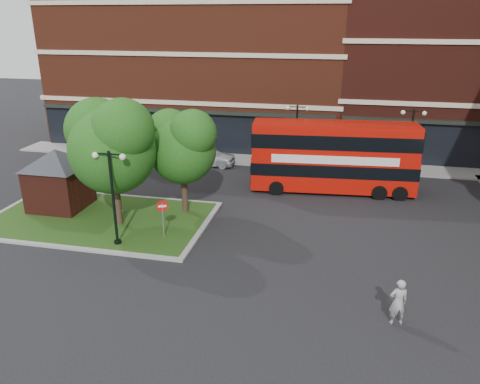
% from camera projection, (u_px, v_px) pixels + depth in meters
% --- Properties ---
extents(ground, '(120.00, 120.00, 0.00)m').
position_uv_depth(ground, '(221.00, 259.00, 22.56)').
color(ground, black).
rests_on(ground, ground).
extents(pavement_far, '(44.00, 3.00, 0.12)m').
position_uv_depth(pavement_far, '(273.00, 161.00, 37.63)').
color(pavement_far, slate).
rests_on(pavement_far, ground).
extents(terrace_far_left, '(26.00, 12.00, 14.00)m').
position_uv_depth(terrace_far_left, '(202.00, 62.00, 43.65)').
color(terrace_far_left, '#612717').
rests_on(terrace_far_left, ground).
extents(terrace_far_right, '(18.00, 12.00, 16.00)m').
position_uv_depth(terrace_far_right, '(455.00, 55.00, 38.90)').
color(terrace_far_right, '#471911').
rests_on(terrace_far_right, ground).
extents(traffic_island, '(12.60, 7.60, 0.15)m').
position_uv_depth(traffic_island, '(100.00, 219.00, 26.88)').
color(traffic_island, gray).
rests_on(traffic_island, ground).
extents(kiosk, '(6.51, 6.51, 3.60)m').
position_uv_depth(kiosk, '(58.00, 173.00, 27.60)').
color(kiosk, '#471911').
rests_on(kiosk, traffic_island).
extents(tree_island_west, '(5.40, 4.71, 7.21)m').
position_uv_depth(tree_island_west, '(111.00, 142.00, 24.55)').
color(tree_island_west, '#2D2116').
rests_on(tree_island_west, ground).
extents(tree_island_east, '(4.46, 3.90, 6.29)m').
position_uv_depth(tree_island_east, '(181.00, 143.00, 26.41)').
color(tree_island_east, '#2D2116').
rests_on(tree_island_east, ground).
extents(lamp_island, '(1.72, 0.36, 5.00)m').
position_uv_depth(lamp_island, '(113.00, 194.00, 22.85)').
color(lamp_island, black).
rests_on(lamp_island, ground).
extents(lamp_far_left, '(1.72, 0.36, 5.00)m').
position_uv_depth(lamp_far_left, '(296.00, 134.00, 34.43)').
color(lamp_far_left, black).
rests_on(lamp_far_left, ground).
extents(lamp_far_right, '(1.72, 0.36, 5.00)m').
position_uv_depth(lamp_far_right, '(410.00, 140.00, 32.83)').
color(lamp_far_right, black).
rests_on(lamp_far_right, ground).
extents(bus, '(10.74, 3.30, 4.04)m').
position_uv_depth(bus, '(334.00, 153.00, 30.44)').
color(bus, '#B31007').
rests_on(bus, ground).
extents(woman, '(0.78, 0.60, 1.90)m').
position_uv_depth(woman, '(398.00, 302.00, 17.47)').
color(woman, gray).
rests_on(woman, ground).
extents(car_silver, '(4.63, 1.95, 1.57)m').
position_uv_depth(car_silver, '(206.00, 155.00, 36.54)').
color(car_silver, silver).
rests_on(car_silver, ground).
extents(car_white, '(4.37, 2.02, 1.39)m').
position_uv_depth(car_white, '(381.00, 162.00, 35.28)').
color(car_white, silver).
rests_on(car_white, ground).
extents(no_entry_sign, '(0.56, 0.29, 2.14)m').
position_uv_depth(no_entry_sign, '(163.00, 212.00, 24.10)').
color(no_entry_sign, slate).
rests_on(no_entry_sign, ground).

